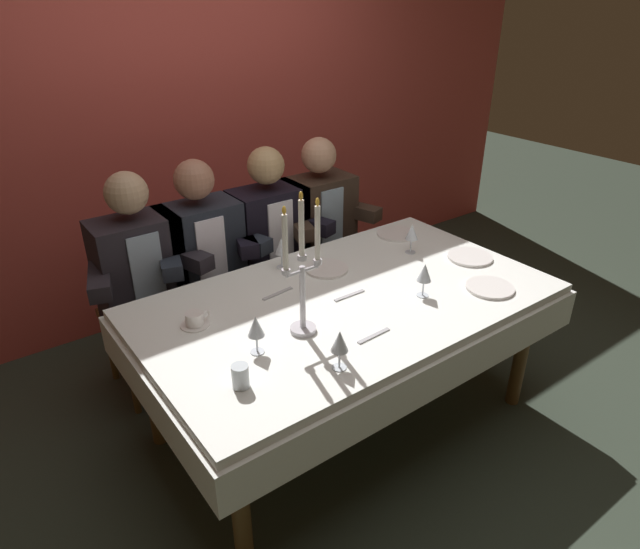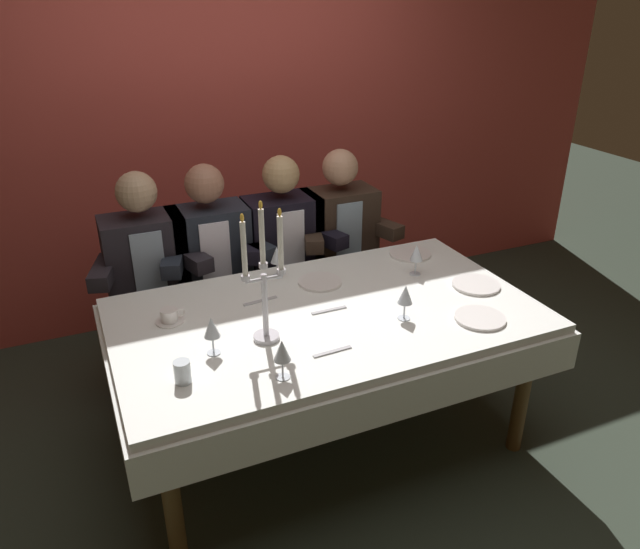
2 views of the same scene
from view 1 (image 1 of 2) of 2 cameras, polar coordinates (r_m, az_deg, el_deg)
The scene contains 22 objects.
ground_plane at distance 2.99m, azimuth 2.51°, elevation -14.75°, with size 12.00×12.00×0.00m, color #2F392D.
back_wall at distance 3.71m, azimuth -13.96°, elevation 16.48°, with size 6.00×0.12×2.70m, color #C2453C.
dining_table at distance 2.61m, azimuth 2.79°, elevation -4.58°, with size 1.94×1.14×0.74m.
candelabra at distance 2.18m, azimuth -1.85°, elevation -0.31°, with size 0.19×0.11×0.61m.
dinner_plate_0 at distance 2.73m, azimuth 17.15°, elevation -1.30°, with size 0.23×0.23×0.01m, color white.
dinner_plate_1 at distance 3.23m, azimuth 7.90°, elevation 4.21°, with size 0.23×0.23×0.01m, color white.
dinner_plate_2 at distance 2.79m, azimuth 0.69°, elevation 0.61°, with size 0.22×0.22×0.01m, color white.
dinner_plate_3 at distance 3.02m, azimuth 15.23°, elevation 1.76°, with size 0.24×0.24×0.01m, color white.
wine_glass_0 at distance 2.77m, azimuth -4.03°, elevation 2.87°, with size 0.07×0.07×0.16m.
wine_glass_1 at distance 2.03m, azimuth 2.05°, elevation -6.99°, with size 0.07×0.07×0.16m.
wine_glass_2 at distance 2.97m, azimuth 9.48°, elevation 4.27°, with size 0.07×0.07×0.16m.
wine_glass_3 at distance 2.13m, azimuth -6.65°, elevation -5.46°, with size 0.07×0.07×0.16m.
wine_glass_4 at distance 2.55m, azimuth 10.76°, elevation 0.09°, with size 0.07×0.07×0.16m.
water_tumbler_0 at distance 2.00m, azimuth -8.24°, elevation -10.38°, with size 0.06×0.06×0.09m, color silver.
coffee_cup_0 at distance 2.38m, azimuth -12.81°, elevation -4.59°, with size 0.13×0.12×0.06m.
fork_0 at distance 2.28m, azimuth 5.58°, elevation -6.32°, with size 0.17×0.02×0.01m, color #B7B7BC.
spoon_1 at distance 2.58m, azimuth -4.40°, elevation -1.98°, with size 0.17×0.02×0.01m, color #B7B7BC.
spoon_2 at distance 2.56m, azimuth 3.05°, elevation -2.17°, with size 0.17×0.02×0.01m, color #B7B7BC.
seated_diner_0 at distance 2.98m, azimuth -18.27°, elevation 0.75°, with size 0.63×0.48×1.24m.
seated_diner_1 at distance 3.09m, azimuth -12.20°, elevation 2.50°, with size 0.63×0.48×1.24m.
seated_diner_2 at distance 3.27m, azimuth -5.36°, elevation 4.43°, with size 0.63×0.48×1.24m.
seated_diner_3 at distance 3.45m, azimuth -0.18°, elevation 5.85°, with size 0.63×0.48×1.24m.
Camera 1 is at (-1.42, -1.71, 2.00)m, focal length 30.94 mm.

